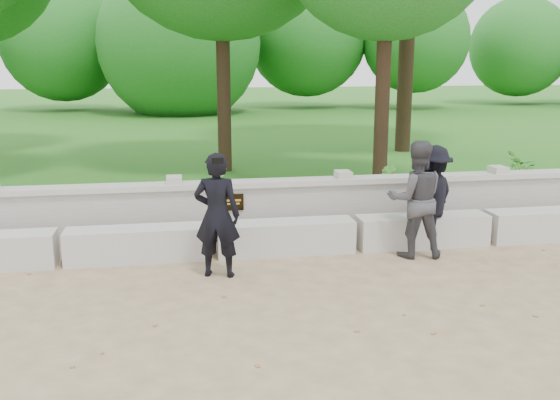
# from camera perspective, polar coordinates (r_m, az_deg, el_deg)

# --- Properties ---
(ground) EXTENTS (80.00, 80.00, 0.00)m
(ground) POSITION_cam_1_polar(r_m,az_deg,el_deg) (6.84, -5.00, -10.02)
(ground) COLOR tan
(ground) RESTS_ON ground
(lawn) EXTENTS (40.00, 22.00, 0.25)m
(lawn) POSITION_cam_1_polar(r_m,az_deg,el_deg) (20.44, -8.30, 5.65)
(lawn) COLOR #29681A
(lawn) RESTS_ON ground
(concrete_bench) EXTENTS (11.90, 0.45, 0.45)m
(concrete_bench) POSITION_cam_1_polar(r_m,az_deg,el_deg) (8.55, -6.10, -3.71)
(concrete_bench) COLOR beige
(concrete_bench) RESTS_ON ground
(parapet_wall) EXTENTS (12.50, 0.35, 0.90)m
(parapet_wall) POSITION_cam_1_polar(r_m,az_deg,el_deg) (9.16, -6.42, -1.04)
(parapet_wall) COLOR #BCB9B2
(parapet_wall) RESTS_ON ground
(man_main) EXTENTS (0.64, 0.59, 1.55)m
(man_main) POSITION_cam_1_polar(r_m,az_deg,el_deg) (7.65, -5.78, -1.40)
(man_main) COLOR black
(man_main) RESTS_ON ground
(visitor_left) EXTENTS (0.85, 0.70, 1.59)m
(visitor_left) POSITION_cam_1_polar(r_m,az_deg,el_deg) (8.58, 12.30, 0.07)
(visitor_left) COLOR #3D3C41
(visitor_left) RESTS_ON ground
(visitor_mid) EXTENTS (1.07, 1.05, 1.47)m
(visitor_mid) POSITION_cam_1_polar(r_m,az_deg,el_deg) (9.03, 13.74, 0.25)
(visitor_mid) COLOR black
(visitor_mid) RESTS_ON ground
(shrub_b) EXTENTS (0.36, 0.40, 0.61)m
(shrub_b) POSITION_cam_1_polar(r_m,az_deg,el_deg) (10.78, 9.87, 1.47)
(shrub_b) COLOR #40872E
(shrub_b) RESTS_ON lawn
(shrub_c) EXTENTS (0.79, 0.81, 0.68)m
(shrub_c) POSITION_cam_1_polar(r_m,az_deg,el_deg) (12.62, 21.22, 2.60)
(shrub_c) COLOR #40872E
(shrub_c) RESTS_ON lawn
(shrub_d) EXTENTS (0.42, 0.44, 0.63)m
(shrub_d) POSITION_cam_1_polar(r_m,az_deg,el_deg) (10.34, -5.62, 1.16)
(shrub_d) COLOR #40872E
(shrub_d) RESTS_ON lawn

